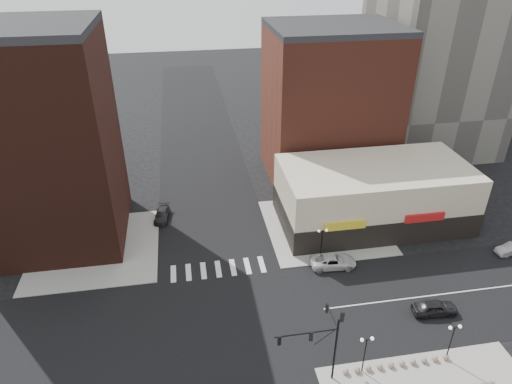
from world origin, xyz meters
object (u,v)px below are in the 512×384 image
object	(u,v)px
traffic_signal	(324,336)
dark_sedan_east	(435,308)
street_lamp_ne	(322,236)
white_suv	(333,261)
dark_sedan_north	(162,215)
street_lamp_se_b	(453,334)
silver_sedan	(512,249)
street_lamp_se_a	(366,346)

from	to	relation	value
traffic_signal	dark_sedan_east	world-z (taller)	traffic_signal
street_lamp_ne	white_suv	xyz separation A→B (m)	(1.06, -1.50, -2.56)
dark_sedan_north	street_lamp_se_b	bearing A→B (deg)	-39.86
dark_sedan_east	street_lamp_se_b	bearing A→B (deg)	165.68
dark_sedan_north	white_suv	bearing A→B (deg)	-26.82
traffic_signal	street_lamp_se_b	size ratio (longest dim) A/B	1.87
dark_sedan_east	street_lamp_ne	bearing A→B (deg)	44.07
street_lamp_se_b	white_suv	bearing A→B (deg)	112.27
street_lamp_ne	silver_sedan	bearing A→B (deg)	-6.76
street_lamp_se_a	silver_sedan	xyz separation A→B (m)	(23.97, 13.28, -2.64)
dark_sedan_east	dark_sedan_north	xyz separation A→B (m)	(-27.33, 22.45, -0.13)
traffic_signal	silver_sedan	bearing A→B (deg)	25.30
traffic_signal	silver_sedan	distance (m)	30.98
street_lamp_se_a	silver_sedan	world-z (taller)	street_lamp_se_a
street_lamp_ne	dark_sedan_north	xyz separation A→B (m)	(-18.50, 12.03, -2.65)
street_lamp_se_b	silver_sedan	distance (m)	20.93
traffic_signal	silver_sedan	size ratio (longest dim) A/B	1.98
traffic_signal	street_lamp_se_a	size ratio (longest dim) A/B	1.87
street_lamp_ne	dark_sedan_east	world-z (taller)	street_lamp_ne
white_suv	dark_sedan_east	distance (m)	11.83
traffic_signal	street_lamp_ne	size ratio (longest dim) A/B	1.87
white_suv	silver_sedan	bearing A→B (deg)	-89.35
silver_sedan	dark_sedan_north	bearing A→B (deg)	-115.93
street_lamp_se_a	street_lamp_ne	xyz separation A→B (m)	(1.00, 16.00, 0.00)
traffic_signal	street_lamp_ne	distance (m)	16.62
street_lamp_se_a	dark_sedan_north	bearing A→B (deg)	121.98
street_lamp_se_a	white_suv	size ratio (longest dim) A/B	0.79
street_lamp_se_a	dark_sedan_north	size ratio (longest dim) A/B	0.94
street_lamp_se_b	street_lamp_ne	distance (m)	17.46
traffic_signal	street_lamp_ne	bearing A→B (deg)	73.25
white_suv	dark_sedan_north	world-z (taller)	white_suv
street_lamp_se_b	silver_sedan	bearing A→B (deg)	39.74
white_suv	silver_sedan	xyz separation A→B (m)	(21.91, -1.22, -0.08)
dark_sedan_east	silver_sedan	world-z (taller)	dark_sedan_east
street_lamp_se_b	dark_sedan_north	bearing A→B (deg)	132.30
silver_sedan	street_lamp_ne	bearing A→B (deg)	-103.11
street_lamp_se_a	silver_sedan	size ratio (longest dim) A/B	1.06
street_lamp_se_a	dark_sedan_north	xyz separation A→B (m)	(-17.50, 28.03, -2.65)
traffic_signal	street_lamp_se_b	xyz separation A→B (m)	(11.76, -0.17, -1.67)
street_lamp_se_a	silver_sedan	bearing A→B (deg)	28.98
white_suv	dark_sedan_north	bearing A→B (deg)	59.18
street_lamp_ne	dark_sedan_east	bearing A→B (deg)	-49.74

